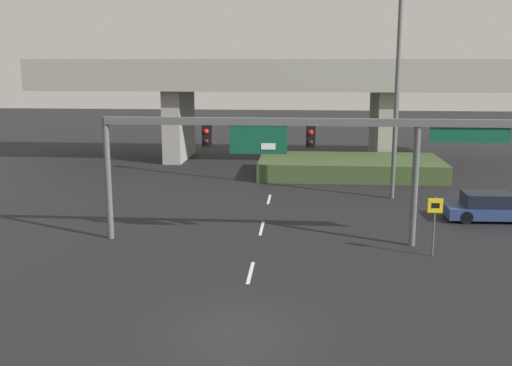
% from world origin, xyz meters
% --- Properties ---
extents(ground_plane, '(160.00, 160.00, 0.00)m').
position_xyz_m(ground_plane, '(0.00, 0.00, 0.00)').
color(ground_plane, black).
extents(lane_markings, '(0.14, 20.71, 0.01)m').
position_xyz_m(lane_markings, '(0.00, 14.03, 0.00)').
color(lane_markings, silver).
rests_on(lane_markings, ground).
extents(signal_gantry, '(17.38, 0.44, 5.49)m').
position_xyz_m(signal_gantry, '(1.44, 8.81, 4.52)').
color(signal_gantry, '#515456').
rests_on(signal_gantry, ground).
extents(speed_limit_sign, '(0.60, 0.11, 2.50)m').
position_xyz_m(speed_limit_sign, '(7.27, 7.38, 1.63)').
color(speed_limit_sign, '#4C4C4C').
rests_on(speed_limit_sign, ground).
extents(highway_light_pole_near, '(0.70, 0.36, 14.23)m').
position_xyz_m(highway_light_pole_near, '(7.12, 17.95, 7.49)').
color(highway_light_pole_near, '#515456').
rests_on(highway_light_pole_near, ground).
extents(overpass_bridge, '(38.30, 8.04, 7.97)m').
position_xyz_m(overpass_bridge, '(0.00, 31.17, 5.73)').
color(overpass_bridge, gray).
rests_on(overpass_bridge, ground).
extents(grass_embankment, '(12.51, 6.23, 1.21)m').
position_xyz_m(grass_embankment, '(5.17, 24.77, 0.60)').
color(grass_embankment, '#384C28').
rests_on(grass_embankment, ground).
extents(parked_sedan_near_right, '(4.36, 1.85, 1.40)m').
position_xyz_m(parked_sedan_near_right, '(11.23, 13.39, 0.65)').
color(parked_sedan_near_right, navy).
rests_on(parked_sedan_near_right, ground).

